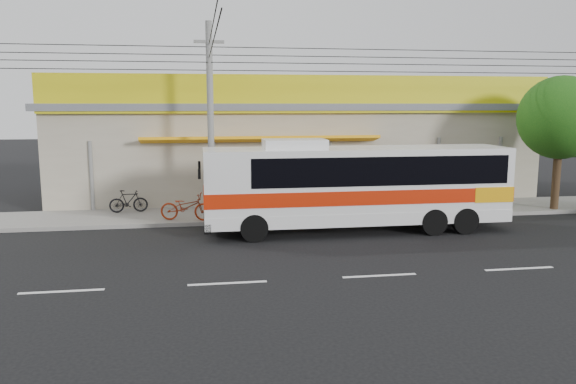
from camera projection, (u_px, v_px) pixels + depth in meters
name	position (u px, v px, depth m)	size (l,w,h in m)	color
ground	(354.00, 251.00, 17.25)	(120.00, 120.00, 0.00)	black
sidewalk	(314.00, 212.00, 23.09)	(30.00, 3.20, 0.15)	slate
lane_markings	(379.00, 276.00, 14.81)	(50.00, 0.12, 0.01)	silver
storefront_building	(292.00, 148.00, 28.14)	(22.60, 9.20, 5.70)	#9D937F
coach_bus	(361.00, 182.00, 19.77)	(10.71, 2.32, 3.30)	silver
motorbike_red	(186.00, 207.00, 21.06)	(0.68, 1.96, 1.03)	maroon
motorbike_dark	(128.00, 201.00, 22.62)	(0.43, 1.52, 0.91)	black
utility_pole	(209.00, 57.00, 20.87)	(34.00, 14.00, 7.52)	slate
tree_near	(564.00, 121.00, 22.86)	(3.40, 3.40, 5.64)	#2E2112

